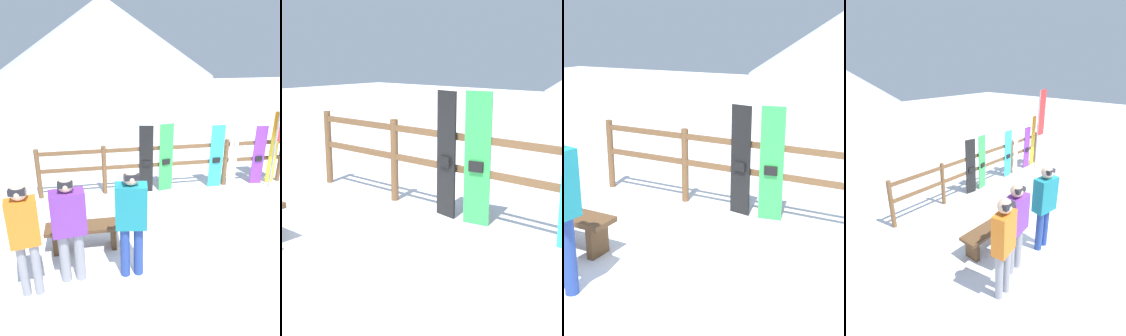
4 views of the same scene
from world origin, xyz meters
TOP-DOWN VIEW (x-y plane):
  - ground_plane at (0.00, 0.00)m, footprint 40.00×40.00m
  - fence at (0.00, 2.07)m, footprint 5.57×0.10m
  - snowboard_black_stripe at (-0.47, 2.01)m, footprint 0.30×0.09m
  - snowboard_green at (-0.03, 2.01)m, footprint 0.31×0.10m

SIDE VIEW (x-z plane):
  - ground_plane at x=0.00m, z-range 0.00..0.00m
  - fence at x=0.00m, z-range 0.11..1.20m
  - snowboard_black_stripe at x=-0.47m, z-range 0.00..1.50m
  - snowboard_green at x=-0.03m, z-range 0.00..1.52m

